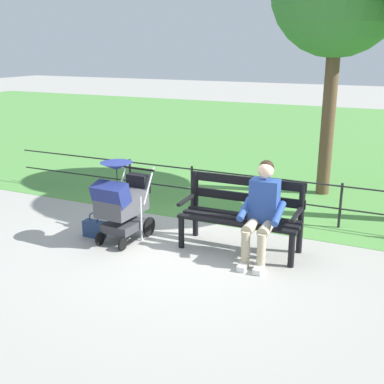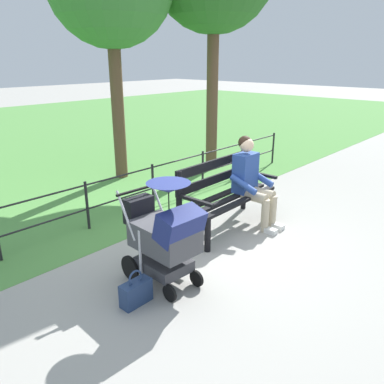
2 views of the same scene
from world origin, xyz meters
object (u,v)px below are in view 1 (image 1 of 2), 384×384
at_px(person_on_bench, 262,209).
at_px(handbag, 94,228).
at_px(park_bench, 242,211).
at_px(stroller, 121,201).

bearing_deg(person_on_bench, handbag, 7.06).
distance_m(park_bench, handbag, 2.15).
relative_size(park_bench, person_on_bench, 1.26).
bearing_deg(stroller, handbag, 6.26).
distance_m(person_on_bench, handbag, 2.46).
bearing_deg(stroller, person_on_bench, -172.75).
bearing_deg(park_bench, handbag, 14.20).
height_order(stroller, handbag, stroller).
distance_m(park_bench, person_on_bench, 0.43).
height_order(person_on_bench, stroller, person_on_bench).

